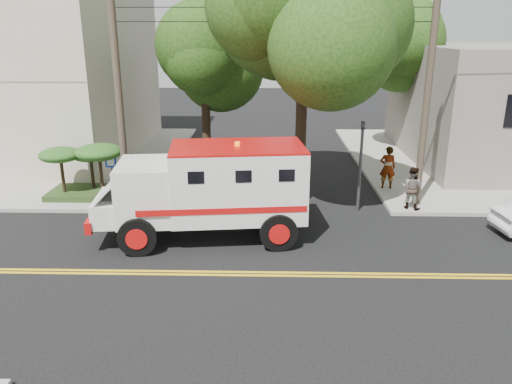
{
  "coord_description": "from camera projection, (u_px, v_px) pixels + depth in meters",
  "views": [
    {
      "loc": [
        0.2,
        -13.33,
        6.91
      ],
      "look_at": [
        -0.21,
        2.97,
        1.6
      ],
      "focal_mm": 35.0,
      "sensor_mm": 36.0,
      "label": 1
    }
  ],
  "objects": [
    {
      "name": "palm_planter",
      "position": [
        85.0,
        162.0,
        20.78
      ],
      "size": [
        3.52,
        2.63,
        2.36
      ],
      "color": "#1E3314",
      "rests_on": "sidewalk_nw"
    },
    {
      "name": "utility_pole_right",
      "position": [
        427.0,
        96.0,
        19.16
      ],
      "size": [
        0.28,
        0.28,
        9.0
      ],
      "primitive_type": "cylinder",
      "color": "#382D23",
      "rests_on": "ground"
    },
    {
      "name": "sidewalk_ne",
      "position": [
        511.0,
        161.0,
        27.3
      ],
      "size": [
        17.0,
        17.0,
        0.15
      ],
      "primitive_type": "cube",
      "color": "gray",
      "rests_on": "ground"
    },
    {
      "name": "pedestrian_b",
      "position": [
        412.0,
        188.0,
        19.59
      ],
      "size": [
        1.04,
        0.99,
        1.7
      ],
      "primitive_type": "imported",
      "rotation": [
        0.0,
        0.0,
        2.57
      ],
      "color": "gray",
      "rests_on": "sidewalk_ne"
    },
    {
      "name": "utility_pole_left",
      "position": [
        119.0,
        95.0,
        19.26
      ],
      "size": [
        0.28,
        0.28,
        9.0
      ],
      "primitive_type": "cylinder",
      "color": "#382D23",
      "rests_on": "ground"
    },
    {
      "name": "ground",
      "position": [
        261.0,
        274.0,
        14.81
      ],
      "size": [
        100.0,
        100.0,
        0.0
      ],
      "primitive_type": "plane",
      "color": "black",
      "rests_on": "ground"
    },
    {
      "name": "accessibility_sign",
      "position": [
        112.0,
        172.0,
        20.41
      ],
      "size": [
        0.45,
        0.1,
        2.02
      ],
      "color": "#3F3F42",
      "rests_on": "ground"
    },
    {
      "name": "armored_truck",
      "position": [
        211.0,
        187.0,
        16.91
      ],
      "size": [
        7.38,
        3.54,
        3.25
      ],
      "rotation": [
        0.0,
        0.0,
        0.11
      ],
      "color": "silver",
      "rests_on": "ground"
    },
    {
      "name": "sidewalk_nw",
      "position": [
        24.0,
        158.0,
        27.95
      ],
      "size": [
        17.0,
        17.0,
        0.15
      ],
      "primitive_type": "cube",
      "color": "gray",
      "rests_on": "ground"
    },
    {
      "name": "tree_left",
      "position": [
        210.0,
        55.0,
        24.31
      ],
      "size": [
        4.48,
        4.2,
        7.7
      ],
      "color": "black",
      "rests_on": "ground"
    },
    {
      "name": "tree_main",
      "position": [
        316.0,
        22.0,
        18.44
      ],
      "size": [
        6.08,
        5.7,
        9.85
      ],
      "color": "black",
      "rests_on": "ground"
    },
    {
      "name": "tree_right",
      "position": [
        425.0,
        45.0,
        27.7
      ],
      "size": [
        4.8,
        4.5,
        8.2
      ],
      "color": "black",
      "rests_on": "ground"
    },
    {
      "name": "traffic_signal",
      "position": [
        361.0,
        157.0,
        19.35
      ],
      "size": [
        0.15,
        0.18,
        3.6
      ],
      "color": "#3F3F42",
      "rests_on": "ground"
    },
    {
      "name": "pedestrian_a",
      "position": [
        388.0,
        167.0,
        22.1
      ],
      "size": [
        0.73,
        0.51,
        1.91
      ],
      "primitive_type": "imported",
      "rotation": [
        0.0,
        0.0,
        3.06
      ],
      "color": "gray",
      "rests_on": "sidewalk_ne"
    }
  ]
}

